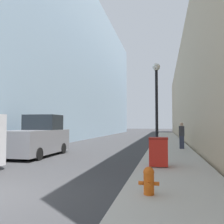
% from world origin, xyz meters
% --- Properties ---
extents(sidewalk_right, '(2.86, 60.00, 0.14)m').
position_xyz_m(sidewalk_right, '(5.01, 18.00, 0.07)').
color(sidewalk_right, '#B7B2A8').
rests_on(sidewalk_right, ground).
extents(building_left_glass, '(12.00, 60.00, 19.77)m').
position_xyz_m(building_left_glass, '(-10.46, 26.00, 9.88)').
color(building_left_glass, '#849EB2').
rests_on(building_left_glass, ground).
extents(fire_hydrant, '(0.49, 0.37, 0.65)m').
position_xyz_m(fire_hydrant, '(4.27, 0.77, 0.48)').
color(fire_hydrant, '#D15614').
rests_on(fire_hydrant, sidewalk_right).
extents(trash_bin, '(0.73, 0.69, 1.13)m').
position_xyz_m(trash_bin, '(4.41, 4.81, 0.73)').
color(trash_bin, red).
rests_on(trash_bin, sidewalk_right).
extents(lamppost, '(0.42, 0.42, 5.08)m').
position_xyz_m(lamppost, '(4.24, 8.90, 3.14)').
color(lamppost, black).
rests_on(lamppost, sidewalk_right).
extents(pickup_truck, '(2.18, 4.86, 2.35)m').
position_xyz_m(pickup_truck, '(-2.46, 7.87, 0.99)').
color(pickup_truck, slate).
rests_on(pickup_truck, ground).
extents(pedestrian_on_sidewalk, '(0.36, 0.23, 1.76)m').
position_xyz_m(pedestrian_on_sidewalk, '(5.79, 12.36, 1.03)').
color(pedestrian_on_sidewalk, '#2D3347').
rests_on(pedestrian_on_sidewalk, sidewalk_right).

